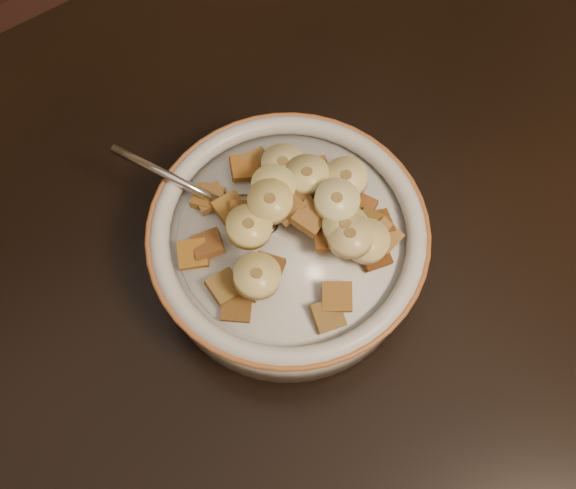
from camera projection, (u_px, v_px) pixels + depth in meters
table at (256, 464)px, 0.45m from camera, size 1.43×0.95×0.04m
cereal_bowl at (288, 248)px, 0.48m from camera, size 0.19×0.19×0.05m
milk at (288, 235)px, 0.46m from camera, size 0.16×0.16×0.00m
spoon at (249, 216)px, 0.46m from camera, size 0.05×0.06×0.01m
cereal_square_0 at (324, 192)px, 0.46m from camera, size 0.03×0.03×0.01m
cereal_square_1 at (193, 254)px, 0.44m from camera, size 0.03×0.03×0.01m
cereal_square_2 at (385, 236)px, 0.45m from camera, size 0.02×0.03×0.01m
cereal_square_3 at (247, 284)px, 0.43m from camera, size 0.03×0.03×0.01m
cereal_square_4 at (378, 225)px, 0.45m from camera, size 0.03×0.03×0.01m
cereal_square_5 at (328, 316)px, 0.43m from camera, size 0.02×0.02×0.01m
cereal_square_6 at (337, 297)px, 0.43m from camera, size 0.03×0.03×0.01m
cereal_square_7 at (210, 198)px, 0.46m from camera, size 0.02×0.02×0.01m
cereal_square_8 at (372, 225)px, 0.45m from camera, size 0.03×0.03×0.01m
cereal_square_9 at (329, 237)px, 0.44m from camera, size 0.03×0.03×0.01m
cereal_square_10 at (245, 168)px, 0.47m from camera, size 0.03×0.03×0.01m
cereal_square_11 at (338, 185)px, 0.47m from camera, size 0.03×0.03×0.01m
cereal_square_12 at (315, 170)px, 0.47m from camera, size 0.03×0.03×0.01m
cereal_square_13 at (244, 215)px, 0.44m from camera, size 0.03×0.03×0.01m
cereal_square_14 at (256, 213)px, 0.44m from camera, size 0.03×0.03×0.01m
cereal_square_15 at (236, 307)px, 0.43m from camera, size 0.03×0.03×0.01m
cereal_square_16 at (360, 207)px, 0.46m from camera, size 0.03×0.03×0.01m
cereal_square_17 at (295, 197)px, 0.45m from camera, size 0.03×0.03×0.01m
cereal_square_18 at (296, 200)px, 0.44m from camera, size 0.02×0.02×0.01m
cereal_square_19 at (208, 197)px, 0.46m from camera, size 0.03×0.03×0.01m
cereal_square_20 at (208, 245)px, 0.44m from camera, size 0.03×0.03×0.01m
cereal_square_21 at (275, 206)px, 0.44m from camera, size 0.02×0.02×0.01m
cereal_square_22 at (230, 208)px, 0.45m from camera, size 0.02×0.02×0.01m
cereal_square_23 at (347, 218)px, 0.45m from camera, size 0.03×0.03×0.01m
cereal_square_24 at (374, 254)px, 0.44m from camera, size 0.02×0.02×0.01m
cereal_square_25 at (309, 219)px, 0.43m from camera, size 0.03×0.03×0.01m
cereal_square_26 at (267, 269)px, 0.43m from camera, size 0.03×0.03×0.01m
cereal_square_27 at (349, 227)px, 0.44m from camera, size 0.02×0.02×0.01m
cereal_square_28 at (225, 287)px, 0.43m from camera, size 0.02×0.02×0.01m
cereal_square_29 at (287, 207)px, 0.44m from camera, size 0.02×0.02×0.01m
cereal_square_30 at (256, 164)px, 0.47m from camera, size 0.02×0.02×0.01m
banana_slice_0 at (307, 175)px, 0.45m from camera, size 0.03×0.03×0.01m
banana_slice_1 at (249, 227)px, 0.43m from camera, size 0.04×0.04×0.01m
banana_slice_2 at (257, 276)px, 0.41m from camera, size 0.04×0.04×0.01m
banana_slice_3 at (283, 165)px, 0.46m from camera, size 0.04×0.04×0.01m
banana_slice_4 at (367, 241)px, 0.43m from camera, size 0.04×0.04×0.01m
banana_slice_5 at (337, 201)px, 0.43m from camera, size 0.04×0.04×0.01m
banana_slice_6 at (273, 187)px, 0.44m from camera, size 0.04×0.04×0.01m
banana_slice_7 at (345, 227)px, 0.43m from camera, size 0.04×0.04×0.01m
banana_slice_8 at (350, 236)px, 0.43m from camera, size 0.04×0.04×0.01m
banana_slice_9 at (270, 202)px, 0.43m from camera, size 0.04×0.04×0.01m
banana_slice_10 at (346, 178)px, 0.45m from camera, size 0.04×0.04×0.01m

